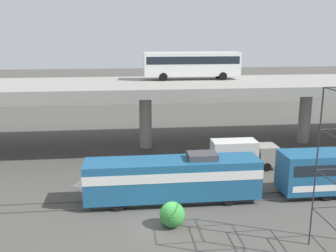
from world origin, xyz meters
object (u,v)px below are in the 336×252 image
at_px(parked_car_0, 267,88).
at_px(parked_car_3, 189,89).
at_px(parked_car_4, 194,87).
at_px(train_locomotive, 164,177).
at_px(service_truck_east, 242,153).
at_px(transit_bus_on_overpass, 192,63).
at_px(parked_car_2, 255,87).
at_px(parked_car_1, 59,90).

bearing_deg(parked_car_0, parked_car_3, -0.82).
xyz_separation_m(parked_car_0, parked_car_4, (-15.29, 3.45, -0.00)).
relative_size(train_locomotive, parked_car_4, 3.54).
bearing_deg(parked_car_3, parked_car_4, 64.19).
bearing_deg(parked_car_3, parked_car_0, -0.82).
bearing_deg(service_truck_east, transit_bus_on_overpass, 107.88).
xyz_separation_m(train_locomotive, transit_bus_on_overpass, (5.41, 18.14, 7.96)).
distance_m(parked_car_2, parked_car_3, 15.12).
relative_size(parked_car_0, parked_car_4, 1.00).
height_order(parked_car_3, parked_car_4, same).
relative_size(train_locomotive, parked_car_0, 3.54).
distance_m(parked_car_1, parked_car_4, 28.74).
bearing_deg(train_locomotive, parked_car_2, -116.18).
bearing_deg(parked_car_0, parked_car_2, -50.80).
distance_m(parked_car_2, parked_car_4, 13.49).
xyz_separation_m(train_locomotive, parked_car_4, (12.01, 52.93, 0.05)).
xyz_separation_m(service_truck_east, parked_car_4, (3.09, 45.69, 0.61)).
bearing_deg(parked_car_1, parked_car_3, -4.74).
xyz_separation_m(train_locomotive, parked_car_0, (27.30, 49.49, 0.05)).
xyz_separation_m(train_locomotive, parked_car_2, (25.44, 51.76, 0.05)).
relative_size(train_locomotive, parked_car_3, 3.32).
distance_m(transit_bus_on_overpass, service_truck_east, 14.26).
relative_size(train_locomotive, parked_car_1, 3.46).
distance_m(service_truck_east, parked_car_3, 42.51).
xyz_separation_m(train_locomotive, parked_car_1, (-16.71, 51.98, 0.05)).
bearing_deg(transit_bus_on_overpass, parked_car_0, 55.06).
relative_size(service_truck_east, parked_car_4, 1.56).
height_order(train_locomotive, parked_car_3, train_locomotive).
bearing_deg(service_truck_east, parked_car_4, 86.13).
relative_size(transit_bus_on_overpass, service_truck_east, 1.76).
height_order(service_truck_east, parked_car_3, service_truck_east).
xyz_separation_m(service_truck_east, parked_car_1, (-25.63, 44.73, 0.61)).
bearing_deg(parked_car_4, parked_car_1, -178.10).
distance_m(parked_car_1, parked_car_3, 27.26).
height_order(transit_bus_on_overpass, parked_car_2, transit_bus_on_overpass).
bearing_deg(parked_car_1, transit_bus_on_overpass, -56.83).
bearing_deg(parked_car_4, parked_car_2, -4.99).
xyz_separation_m(transit_bus_on_overpass, service_truck_east, (3.51, -10.89, -8.51)).
xyz_separation_m(parked_car_1, parked_car_2, (42.16, -0.22, -0.00)).
bearing_deg(parked_car_1, parked_car_4, 1.90).
distance_m(parked_car_0, parked_car_2, 2.94).
bearing_deg(service_truck_east, parked_car_1, 119.81).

